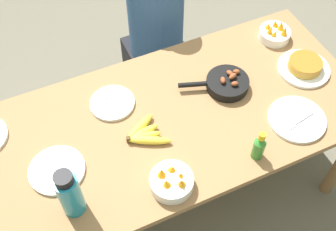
{
  "coord_description": "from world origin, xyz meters",
  "views": [
    {
      "loc": [
        -0.47,
        -1.04,
        2.33
      ],
      "look_at": [
        0.0,
        0.0,
        0.79
      ],
      "focal_mm": 45.0,
      "sensor_mm": 36.0,
      "label": 1
    }
  ],
  "objects_px": {
    "empty_plate_far_right": "(297,119)",
    "water_bottle": "(70,194)",
    "banana_bunch": "(144,134)",
    "empty_plate_far_left": "(57,170)",
    "hot_sauce_bottle": "(259,146)",
    "frittata_plate_center": "(304,66)",
    "skillet": "(226,83)",
    "person_figure": "(157,44)",
    "fruit_bowl_citrus": "(275,33)",
    "fruit_bowl_mango": "(171,181)",
    "empty_plate_near_front": "(112,103)"
  },
  "relations": [
    {
      "from": "empty_plate_far_right",
      "to": "water_bottle",
      "type": "height_order",
      "value": "water_bottle"
    },
    {
      "from": "banana_bunch",
      "to": "water_bottle",
      "type": "bearing_deg",
      "value": -152.3
    },
    {
      "from": "empty_plate_far_left",
      "to": "hot_sauce_bottle",
      "type": "height_order",
      "value": "hot_sauce_bottle"
    },
    {
      "from": "frittata_plate_center",
      "to": "water_bottle",
      "type": "xyz_separation_m",
      "value": [
        -1.27,
        -0.24,
        0.1
      ]
    },
    {
      "from": "skillet",
      "to": "person_figure",
      "type": "bearing_deg",
      "value": -62.33
    },
    {
      "from": "frittata_plate_center",
      "to": "hot_sauce_bottle",
      "type": "xyz_separation_m",
      "value": [
        -0.48,
        -0.34,
        0.05
      ]
    },
    {
      "from": "fruit_bowl_citrus",
      "to": "hot_sauce_bottle",
      "type": "bearing_deg",
      "value": -128.61
    },
    {
      "from": "empty_plate_far_left",
      "to": "banana_bunch",
      "type": "bearing_deg",
      "value": 1.36
    },
    {
      "from": "banana_bunch",
      "to": "fruit_bowl_mango",
      "type": "relative_size",
      "value": 1.1
    },
    {
      "from": "empty_plate_far_right",
      "to": "fruit_bowl_mango",
      "type": "xyz_separation_m",
      "value": [
        -0.66,
        -0.06,
        0.03
      ]
    },
    {
      "from": "empty_plate_far_right",
      "to": "empty_plate_near_front",
      "type": "bearing_deg",
      "value": 149.2
    },
    {
      "from": "water_bottle",
      "to": "person_figure",
      "type": "relative_size",
      "value": 0.2
    },
    {
      "from": "banana_bunch",
      "to": "hot_sauce_bottle",
      "type": "relative_size",
      "value": 1.23
    },
    {
      "from": "fruit_bowl_mango",
      "to": "hot_sauce_bottle",
      "type": "relative_size",
      "value": 1.12
    },
    {
      "from": "water_bottle",
      "to": "skillet",
      "type": "bearing_deg",
      "value": 19.51
    },
    {
      "from": "skillet",
      "to": "frittata_plate_center",
      "type": "bearing_deg",
      "value": -168.93
    },
    {
      "from": "empty_plate_near_front",
      "to": "empty_plate_far_right",
      "type": "xyz_separation_m",
      "value": [
        0.74,
        -0.44,
        -0.0
      ]
    },
    {
      "from": "skillet",
      "to": "empty_plate_far_right",
      "type": "height_order",
      "value": "skillet"
    },
    {
      "from": "empty_plate_far_left",
      "to": "fruit_bowl_mango",
      "type": "xyz_separation_m",
      "value": [
        0.41,
        -0.26,
        0.03
      ]
    },
    {
      "from": "fruit_bowl_mango",
      "to": "hot_sauce_bottle",
      "type": "xyz_separation_m",
      "value": [
        0.4,
        -0.02,
        0.04
      ]
    },
    {
      "from": "skillet",
      "to": "empty_plate_far_left",
      "type": "xyz_separation_m",
      "value": [
        -0.88,
        -0.11,
        -0.02
      ]
    },
    {
      "from": "empty_plate_far_right",
      "to": "fruit_bowl_citrus",
      "type": "relative_size",
      "value": 1.6
    },
    {
      "from": "banana_bunch",
      "to": "frittata_plate_center",
      "type": "height_order",
      "value": "frittata_plate_center"
    },
    {
      "from": "empty_plate_near_front",
      "to": "water_bottle",
      "type": "relative_size",
      "value": 0.82
    },
    {
      "from": "banana_bunch",
      "to": "fruit_bowl_citrus",
      "type": "bearing_deg",
      "value": 18.91
    },
    {
      "from": "fruit_bowl_citrus",
      "to": "hot_sauce_bottle",
      "type": "distance_m",
      "value": 0.76
    },
    {
      "from": "skillet",
      "to": "fruit_bowl_citrus",
      "type": "relative_size",
      "value": 2.01
    },
    {
      "from": "water_bottle",
      "to": "person_figure",
      "type": "bearing_deg",
      "value": 51.15
    },
    {
      "from": "water_bottle",
      "to": "frittata_plate_center",
      "type": "bearing_deg",
      "value": 10.91
    },
    {
      "from": "skillet",
      "to": "fruit_bowl_citrus",
      "type": "xyz_separation_m",
      "value": [
        0.4,
        0.2,
        0.01
      ]
    },
    {
      "from": "banana_bunch",
      "to": "fruit_bowl_citrus",
      "type": "relative_size",
      "value": 1.21
    },
    {
      "from": "skillet",
      "to": "fruit_bowl_citrus",
      "type": "height_order",
      "value": "fruit_bowl_citrus"
    },
    {
      "from": "fruit_bowl_mango",
      "to": "hot_sauce_bottle",
      "type": "bearing_deg",
      "value": -3.1
    },
    {
      "from": "empty_plate_far_right",
      "to": "person_figure",
      "type": "height_order",
      "value": "person_figure"
    },
    {
      "from": "empty_plate_near_front",
      "to": "frittata_plate_center",
      "type": "bearing_deg",
      "value": -11.18
    },
    {
      "from": "skillet",
      "to": "fruit_bowl_mango",
      "type": "height_order",
      "value": "fruit_bowl_mango"
    },
    {
      "from": "fruit_bowl_citrus",
      "to": "hot_sauce_bottle",
      "type": "height_order",
      "value": "hot_sauce_bottle"
    },
    {
      "from": "banana_bunch",
      "to": "fruit_bowl_mango",
      "type": "bearing_deg",
      "value": -87.75
    },
    {
      "from": "empty_plate_near_front",
      "to": "hot_sauce_bottle",
      "type": "relative_size",
      "value": 1.3
    },
    {
      "from": "fruit_bowl_citrus",
      "to": "hot_sauce_bottle",
      "type": "xyz_separation_m",
      "value": [
        -0.47,
        -0.59,
        0.04
      ]
    },
    {
      "from": "banana_bunch",
      "to": "empty_plate_far_right",
      "type": "bearing_deg",
      "value": -17.09
    },
    {
      "from": "banana_bunch",
      "to": "water_bottle",
      "type": "distance_m",
      "value": 0.44
    },
    {
      "from": "water_bottle",
      "to": "person_figure",
      "type": "distance_m",
      "value": 1.26
    },
    {
      "from": "empty_plate_near_front",
      "to": "empty_plate_far_right",
      "type": "distance_m",
      "value": 0.86
    },
    {
      "from": "fruit_bowl_mango",
      "to": "fruit_bowl_citrus",
      "type": "relative_size",
      "value": 1.09
    },
    {
      "from": "skillet",
      "to": "water_bottle",
      "type": "relative_size",
      "value": 1.29
    },
    {
      "from": "frittata_plate_center",
      "to": "fruit_bowl_citrus",
      "type": "height_order",
      "value": "fruit_bowl_citrus"
    },
    {
      "from": "banana_bunch",
      "to": "empty_plate_near_front",
      "type": "height_order",
      "value": "banana_bunch"
    },
    {
      "from": "frittata_plate_center",
      "to": "empty_plate_far_right",
      "type": "distance_m",
      "value": 0.33
    },
    {
      "from": "skillet",
      "to": "frittata_plate_center",
      "type": "distance_m",
      "value": 0.42
    }
  ]
}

